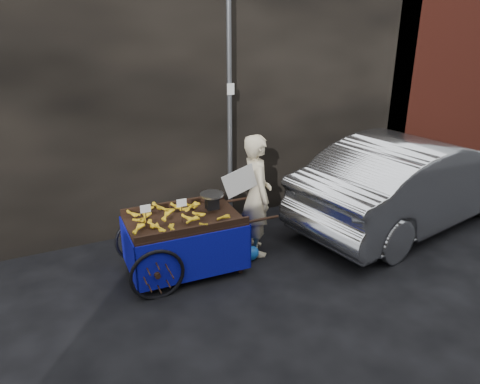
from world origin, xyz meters
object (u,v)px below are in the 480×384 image
vendor (257,195)px  parked_car (414,180)px  banana_cart (180,225)px  plastic_bag (251,253)px

vendor → parked_car: bearing=-83.6°
banana_cart → plastic_bag: (1.04, -0.17, -0.63)m
plastic_bag → parked_car: bearing=0.2°
vendor → plastic_bag: bearing=148.4°
parked_car → banana_cart: bearing=76.7°
plastic_bag → banana_cart: bearing=170.9°
banana_cart → vendor: (1.25, 0.06, 0.21)m
vendor → plastic_bag: (-0.21, -0.23, -0.84)m
banana_cart → vendor: size_ratio=1.18×
banana_cart → parked_car: parked_car is taller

